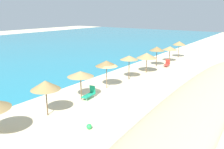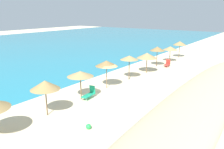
{
  "view_description": "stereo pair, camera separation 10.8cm",
  "coord_description": "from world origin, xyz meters",
  "px_view_note": "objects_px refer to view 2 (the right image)",
  "views": [
    {
      "loc": [
        -17.38,
        -11.88,
        7.59
      ],
      "look_at": [
        1.23,
        1.3,
        1.36
      ],
      "focal_mm": 36.85,
      "sensor_mm": 36.0,
      "label": 1
    },
    {
      "loc": [
        -17.31,
        -11.97,
        7.59
      ],
      "look_at": [
        1.23,
        1.3,
        1.36
      ],
      "focal_mm": 36.85,
      "sensor_mm": 36.0,
      "label": 2
    }
  ],
  "objects_px": {
    "beach_umbrella_9": "(170,48)",
    "lounge_chair_1": "(90,94)",
    "beach_umbrella_3": "(45,85)",
    "beach_umbrella_6": "(129,58)",
    "beach_umbrella_10": "(180,43)",
    "lounge_chair_0": "(167,64)",
    "beach_umbrella_7": "(147,56)",
    "beach_umbrella_5": "(106,63)",
    "beach_umbrella_4": "(80,74)",
    "beach_ball": "(88,127)",
    "beach_umbrella_8": "(157,49)"
  },
  "relations": [
    {
      "from": "beach_umbrella_5",
      "to": "beach_umbrella_10",
      "type": "xyz_separation_m",
      "value": [
        20.25,
        -0.28,
        -0.12
      ]
    },
    {
      "from": "beach_umbrella_9",
      "to": "lounge_chair_0",
      "type": "relative_size",
      "value": 1.73
    },
    {
      "from": "beach_umbrella_3",
      "to": "beach_umbrella_7",
      "type": "relative_size",
      "value": 1.06
    },
    {
      "from": "beach_umbrella_3",
      "to": "beach_umbrella_6",
      "type": "distance_m",
      "value": 11.81
    },
    {
      "from": "beach_umbrella_7",
      "to": "beach_umbrella_9",
      "type": "bearing_deg",
      "value": 0.79
    },
    {
      "from": "beach_ball",
      "to": "beach_umbrella_10",
      "type": "bearing_deg",
      "value": 7.93
    },
    {
      "from": "beach_umbrella_5",
      "to": "beach_umbrella_7",
      "type": "relative_size",
      "value": 1.11
    },
    {
      "from": "beach_umbrella_3",
      "to": "beach_umbrella_10",
      "type": "bearing_deg",
      "value": -0.21
    },
    {
      "from": "beach_umbrella_8",
      "to": "beach_umbrella_10",
      "type": "relative_size",
      "value": 1.02
    },
    {
      "from": "beach_umbrella_6",
      "to": "beach_umbrella_8",
      "type": "relative_size",
      "value": 0.98
    },
    {
      "from": "beach_umbrella_6",
      "to": "lounge_chair_0",
      "type": "height_order",
      "value": "beach_umbrella_6"
    },
    {
      "from": "beach_umbrella_7",
      "to": "beach_umbrella_6",
      "type": "bearing_deg",
      "value": 176.57
    },
    {
      "from": "beach_umbrella_10",
      "to": "beach_ball",
      "type": "bearing_deg",
      "value": -172.07
    },
    {
      "from": "beach_umbrella_4",
      "to": "beach_umbrella_5",
      "type": "height_order",
      "value": "beach_umbrella_5"
    },
    {
      "from": "beach_umbrella_7",
      "to": "lounge_chair_1",
      "type": "bearing_deg",
      "value": -179.83
    },
    {
      "from": "beach_umbrella_4",
      "to": "beach_ball",
      "type": "relative_size",
      "value": 7.14
    },
    {
      "from": "beach_umbrella_9",
      "to": "beach_umbrella_10",
      "type": "relative_size",
      "value": 0.87
    },
    {
      "from": "beach_umbrella_6",
      "to": "beach_umbrella_7",
      "type": "bearing_deg",
      "value": -3.43
    },
    {
      "from": "beach_umbrella_9",
      "to": "lounge_chair_1",
      "type": "height_order",
      "value": "beach_umbrella_9"
    },
    {
      "from": "beach_umbrella_8",
      "to": "lounge_chair_1",
      "type": "distance_m",
      "value": 15.34
    },
    {
      "from": "beach_umbrella_4",
      "to": "beach_umbrella_7",
      "type": "bearing_deg",
      "value": -2.03
    },
    {
      "from": "beach_umbrella_4",
      "to": "beach_umbrella_8",
      "type": "distance_m",
      "value": 15.82
    },
    {
      "from": "beach_umbrella_9",
      "to": "lounge_chair_1",
      "type": "distance_m",
      "value": 19.3
    },
    {
      "from": "beach_umbrella_3",
      "to": "beach_umbrella_6",
      "type": "height_order",
      "value": "beach_umbrella_6"
    },
    {
      "from": "beach_umbrella_7",
      "to": "beach_umbrella_9",
      "type": "height_order",
      "value": "beach_umbrella_7"
    },
    {
      "from": "beach_umbrella_5",
      "to": "beach_umbrella_7",
      "type": "xyz_separation_m",
      "value": [
        7.97,
        -0.44,
        -0.36
      ]
    },
    {
      "from": "beach_umbrella_8",
      "to": "lounge_chair_0",
      "type": "xyz_separation_m",
      "value": [
        0.78,
        -1.3,
        -2.15
      ]
    },
    {
      "from": "beach_umbrella_6",
      "to": "beach_ball",
      "type": "height_order",
      "value": "beach_umbrella_6"
    },
    {
      "from": "beach_umbrella_5",
      "to": "beach_umbrella_3",
      "type": "bearing_deg",
      "value": -178.69
    },
    {
      "from": "beach_umbrella_6",
      "to": "lounge_chair_1",
      "type": "xyz_separation_m",
      "value": [
        -7.26,
        -0.27,
        -2.11
      ]
    },
    {
      "from": "beach_umbrella_5",
      "to": "lounge_chair_1",
      "type": "height_order",
      "value": "beach_umbrella_5"
    },
    {
      "from": "beach_umbrella_4",
      "to": "beach_umbrella_10",
      "type": "height_order",
      "value": "beach_umbrella_10"
    },
    {
      "from": "lounge_chair_1",
      "to": "beach_umbrella_5",
      "type": "bearing_deg",
      "value": -86.86
    },
    {
      "from": "lounge_chair_0",
      "to": "lounge_chair_1",
      "type": "bearing_deg",
      "value": 80.22
    },
    {
      "from": "beach_umbrella_8",
      "to": "beach_umbrella_5",
      "type": "bearing_deg",
      "value": -179.93
    },
    {
      "from": "beach_umbrella_9",
      "to": "beach_umbrella_10",
      "type": "xyz_separation_m",
      "value": [
        4.24,
        0.05,
        0.32
      ]
    },
    {
      "from": "beach_umbrella_5",
      "to": "lounge_chair_0",
      "type": "relative_size",
      "value": 2.06
    },
    {
      "from": "lounge_chair_0",
      "to": "beach_umbrella_9",
      "type": "bearing_deg",
      "value": -80.36
    },
    {
      "from": "beach_umbrella_3",
      "to": "beach_ball",
      "type": "height_order",
      "value": "beach_umbrella_3"
    },
    {
      "from": "beach_umbrella_4",
      "to": "beach_umbrella_9",
      "type": "distance_m",
      "value": 19.85
    },
    {
      "from": "beach_umbrella_6",
      "to": "beach_umbrella_10",
      "type": "xyz_separation_m",
      "value": [
        16.2,
        -0.08,
        -0.07
      ]
    },
    {
      "from": "beach_umbrella_6",
      "to": "beach_umbrella_7",
      "type": "relative_size",
      "value": 1.08
    },
    {
      "from": "lounge_chair_1",
      "to": "beach_umbrella_3",
      "type": "bearing_deg",
      "value": 81.12
    },
    {
      "from": "beach_umbrella_4",
      "to": "beach_umbrella_10",
      "type": "distance_m",
      "value": 24.09
    },
    {
      "from": "beach_umbrella_3",
      "to": "beach_umbrella_8",
      "type": "distance_m",
      "value": 19.74
    },
    {
      "from": "beach_umbrella_5",
      "to": "beach_ball",
      "type": "height_order",
      "value": "beach_umbrella_5"
    },
    {
      "from": "beach_umbrella_5",
      "to": "beach_ball",
      "type": "distance_m",
      "value": 8.97
    },
    {
      "from": "beach_umbrella_10",
      "to": "lounge_chair_1",
      "type": "relative_size",
      "value": 1.86
    },
    {
      "from": "beach_umbrella_3",
      "to": "beach_umbrella_9",
      "type": "bearing_deg",
      "value": -0.36
    },
    {
      "from": "beach_umbrella_8",
      "to": "lounge_chair_1",
      "type": "height_order",
      "value": "beach_umbrella_8"
    }
  ]
}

